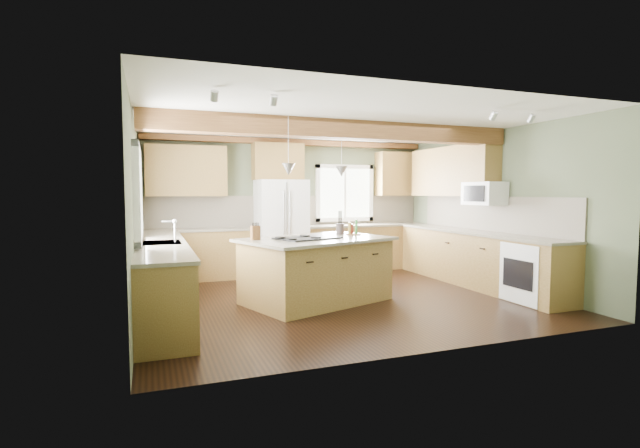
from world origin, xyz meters
name	(u,v)px	position (x,y,z in m)	size (l,w,h in m)	color
floor	(339,298)	(0.00, 0.00, 0.00)	(5.60, 5.60, 0.00)	black
ceiling	(339,121)	(0.00, 0.00, 2.60)	(5.60, 5.60, 0.00)	silver
wall_back	(291,206)	(0.00, 2.50, 1.30)	(5.60, 5.60, 0.00)	#4D583E
wall_left	(135,214)	(-2.80, 0.00, 1.30)	(5.00, 5.00, 0.00)	#4D583E
wall_right	(493,208)	(2.80, 0.00, 1.30)	(5.00, 5.00, 0.00)	#4D583E
ceiling_beam	(342,130)	(0.00, -0.11, 2.47)	(5.55, 0.26, 0.26)	#4F2D16
soffit_trim	(292,142)	(0.00, 2.40, 2.54)	(5.55, 0.20, 0.10)	#4F2D16
backsplash_back	(291,210)	(0.00, 2.48, 1.21)	(5.58, 0.03, 0.58)	brown
backsplash_right	(490,214)	(2.78, 0.05, 1.21)	(0.03, 3.70, 0.58)	brown
base_cab_back_left	(200,255)	(-1.79, 2.20, 0.44)	(2.02, 0.60, 0.88)	brown
counter_back_left	(200,230)	(-1.79, 2.20, 0.90)	(2.06, 0.64, 0.04)	brown
base_cab_back_right	(365,248)	(1.49, 2.20, 0.44)	(2.62, 0.60, 0.88)	brown
counter_back_right	(365,225)	(1.49, 2.20, 0.90)	(2.66, 0.64, 0.04)	brown
base_cab_left	(162,279)	(-2.50, 0.05, 0.44)	(0.60, 3.70, 0.88)	brown
counter_left	(161,244)	(-2.50, 0.05, 0.90)	(0.64, 3.74, 0.04)	brown
base_cab_right	(475,259)	(2.50, 0.05, 0.44)	(0.60, 3.70, 0.88)	brown
counter_right	(475,232)	(2.50, 0.05, 0.90)	(0.64, 3.74, 0.04)	brown
upper_cab_back_left	(186,171)	(-1.99, 2.33, 1.95)	(1.40, 0.35, 0.90)	brown
upper_cab_over_fridge	(278,162)	(-0.30, 2.33, 2.15)	(0.96, 0.35, 0.70)	brown
upper_cab_right	(452,172)	(2.62, 0.90, 1.95)	(0.35, 2.20, 0.90)	brown
upper_cab_back_corner	(397,174)	(2.30, 2.33, 1.95)	(0.90, 0.35, 0.90)	brown
window_left	(136,194)	(-2.78, 0.05, 1.55)	(0.04, 1.60, 1.05)	white
window_back	(344,193)	(1.15, 2.48, 1.55)	(1.10, 0.04, 1.00)	white
sink	(161,243)	(-2.50, 0.05, 0.91)	(0.50, 0.65, 0.03)	#262628
faucet	(175,232)	(-2.32, 0.05, 1.05)	(0.02, 0.02, 0.28)	#B2B2B7
dishwasher	(166,301)	(-2.49, -1.25, 0.43)	(0.60, 0.60, 0.84)	white
oven	(534,273)	(2.49, -1.25, 0.43)	(0.60, 0.72, 0.84)	white
microwave	(484,193)	(2.58, -0.05, 1.55)	(0.40, 0.70, 0.38)	white
pendant_left	(288,169)	(-0.86, -0.28, 1.88)	(0.18, 0.18, 0.16)	#B2B2B7
pendant_right	(341,171)	(0.06, 0.05, 1.88)	(0.18, 0.18, 0.16)	#B2B2B7
refrigerator	(281,228)	(-0.30, 2.12, 0.90)	(0.90, 0.74, 1.80)	white
island	(316,271)	(-0.40, -0.11, 0.44)	(1.93, 1.18, 0.88)	brown
island_top	(316,239)	(-0.40, -0.11, 0.90)	(2.06, 1.31, 0.04)	brown
cooktop	(307,238)	(-0.55, -0.17, 0.93)	(0.84, 0.56, 0.02)	black
knife_block	(255,233)	(-1.27, -0.08, 1.02)	(0.12, 0.09, 0.19)	brown
utensil_crock	(340,229)	(0.14, 0.30, 1.00)	(0.13, 0.13, 0.17)	#3A322E
bottle_tray	(353,228)	(0.29, 0.14, 1.03)	(0.24, 0.24, 0.22)	brown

